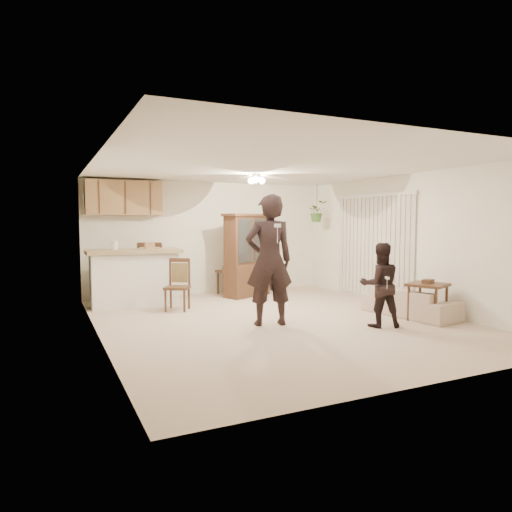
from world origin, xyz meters
name	(u,v)px	position (x,y,z in m)	size (l,w,h in m)	color
floor	(276,321)	(0.00, 0.00, 0.00)	(6.50, 6.50, 0.00)	#C2AA92
ceiling	(277,166)	(0.00, 0.00, 2.50)	(5.50, 6.50, 0.02)	white
wall_back	(210,238)	(0.00, 3.25, 1.25)	(5.50, 0.02, 2.50)	white
wall_front	(432,260)	(0.00, -3.25, 1.25)	(5.50, 0.02, 2.50)	white
wall_left	(98,249)	(-2.75, 0.00, 1.25)	(0.02, 6.50, 2.50)	white
wall_right	(407,241)	(2.75, 0.00, 1.25)	(0.02, 6.50, 2.50)	white
breakfast_bar	(134,280)	(-1.85, 2.35, 0.50)	(1.60, 0.55, 1.00)	white
bar_top	(134,251)	(-1.85, 2.35, 1.05)	(1.75, 0.70, 0.08)	tan
upper_cabinets	(124,198)	(-1.90, 3.07, 2.10)	(1.50, 0.34, 0.70)	olive
vertical_blinds	(373,247)	(2.71, 0.90, 1.10)	(0.06, 2.30, 2.10)	beige
ceiling_fixture	(256,179)	(0.20, 1.20, 2.40)	(0.36, 0.36, 0.20)	#FFF2BF
hanging_plant	(317,212)	(2.30, 2.40, 1.85)	(0.43, 0.37, 0.48)	#2E5522
plant_cord	(317,197)	(2.30, 2.40, 2.17)	(0.01, 0.01, 0.65)	black
sofa	(410,295)	(2.23, -0.65, 0.37)	(1.87, 0.73, 0.73)	beige
adult	(269,268)	(-0.24, -0.21, 0.90)	(0.66, 0.43, 1.80)	black
child	(380,283)	(1.25, -1.05, 0.68)	(0.66, 0.51, 1.35)	black
china_hutch	(247,256)	(0.57, 2.47, 0.88)	(1.21, 0.84, 1.79)	#372414
side_table	(427,301)	(2.24, -1.04, 0.32)	(0.73, 0.73, 0.68)	#372414
chair_bar	(149,286)	(-1.53, 2.61, 0.34)	(0.67, 0.67, 1.19)	#372414
chair_hutch_left	(177,296)	(-1.23, 1.55, 0.27)	(0.57, 0.57, 0.94)	#372414
chair_hutch_right	(231,279)	(0.37, 2.89, 0.33)	(0.64, 0.64, 1.16)	#372414
controller_adult	(278,226)	(-0.34, -0.68, 1.56)	(0.05, 0.18, 0.05)	silver
controller_child	(387,278)	(1.13, -1.33, 0.79)	(0.03, 0.11, 0.03)	silver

